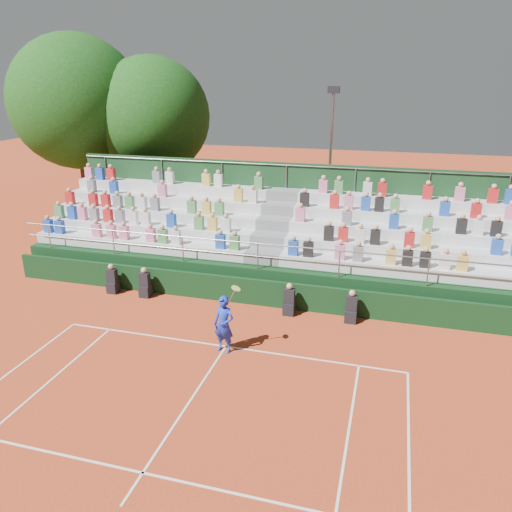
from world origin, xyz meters
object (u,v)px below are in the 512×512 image
(tree_west, at_px, (77,103))
(floodlight_mast, at_px, (331,148))
(tennis_player, at_px, (224,324))
(tree_east, at_px, (152,116))

(tree_west, xyz_separation_m, floodlight_mast, (13.32, 2.49, -2.22))
(tennis_player, height_order, tree_west, tree_west)
(tennis_player, xyz_separation_m, tree_west, (-12.14, 11.48, 5.72))
(tennis_player, distance_m, floodlight_mast, 14.45)
(tree_west, bearing_deg, tennis_player, -43.41)
(tennis_player, xyz_separation_m, tree_east, (-8.29, 12.46, 5.02))
(tree_east, bearing_deg, tennis_player, -56.38)
(tree_west, relative_size, tree_east, 1.12)
(tennis_player, relative_size, tree_west, 0.22)
(tree_west, distance_m, tree_east, 4.04)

